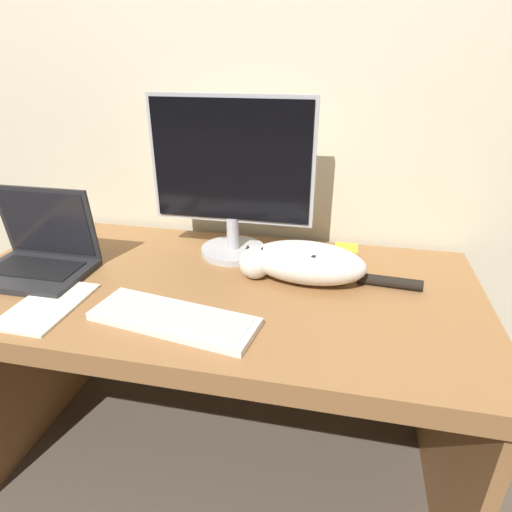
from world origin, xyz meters
TOP-DOWN VIEW (x-y plane):
  - wall_back at (0.00, 0.81)m, footprint 6.40×0.06m
  - desk at (0.00, 0.38)m, footprint 1.53×0.75m
  - monitor at (0.00, 0.60)m, footprint 0.52×0.21m
  - laptop at (-0.55, 0.34)m, footprint 0.32×0.24m
  - external_keyboard at (-0.04, 0.16)m, footprint 0.44×0.21m
  - cat at (0.25, 0.45)m, footprint 0.53×0.19m
  - paper_notepad at (-0.40, 0.16)m, footprint 0.16×0.26m
  - small_toy at (0.37, 0.57)m, footprint 0.07×0.07m

SIDE VIEW (x-z plane):
  - desk at x=0.00m, z-range 0.21..0.94m
  - paper_notepad at x=-0.40m, z-range 0.72..0.73m
  - external_keyboard at x=-0.04m, z-range 0.72..0.75m
  - small_toy at x=0.37m, z-range 0.72..0.79m
  - laptop at x=-0.55m, z-range 0.65..0.90m
  - cat at x=0.25m, z-range 0.72..0.84m
  - monitor at x=0.00m, z-range 0.73..1.24m
  - wall_back at x=0.00m, z-range 0.00..2.60m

